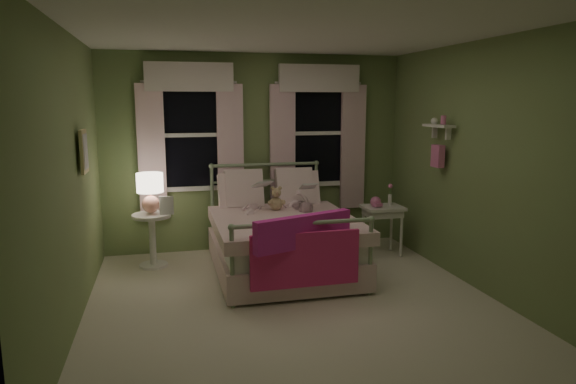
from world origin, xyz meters
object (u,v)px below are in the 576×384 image
object	(u,v)px
teddy_bear	(276,200)
nightstand_right	(383,214)
child_right	(295,183)
nightstand_left	(152,233)
bed	(281,238)
table_lamp	(150,189)
child_left	(251,188)

from	to	relation	value
teddy_bear	nightstand_right	world-z (taller)	teddy_bear
teddy_bear	child_right	bearing A→B (deg)	29.50
nightstand_left	bed	bearing A→B (deg)	-18.33
bed	nightstand_left	world-z (taller)	bed
table_lamp	bed	bearing A→B (deg)	-18.33
nightstand_left	table_lamp	xyz separation A→B (m)	(0.00, -0.00, 0.54)
child_left	nightstand_left	world-z (taller)	child_left
child_right	table_lamp	world-z (taller)	child_right
child_left	nightstand_right	bearing A→B (deg)	-169.34
child_right	teddy_bear	xyz separation A→B (m)	(-0.28, -0.16, -0.18)
teddy_bear	child_left	bearing A→B (deg)	150.50
teddy_bear	table_lamp	world-z (taller)	table_lamp
bed	teddy_bear	world-z (taller)	bed
child_right	nightstand_left	distance (m)	1.84
child_right	nightstand_right	xyz separation A→B (m)	(1.13, -0.15, -0.42)
teddy_bear	table_lamp	distance (m)	1.51
bed	table_lamp	size ratio (longest dim) A/B	4.26
teddy_bear	nightstand_right	distance (m)	1.43
bed	child_left	xyz separation A→B (m)	(-0.28, 0.42, 0.55)
child_right	nightstand_right	bearing A→B (deg)	166.97
child_left	child_right	world-z (taller)	child_right
table_lamp	child_left	bearing A→B (deg)	-3.27
child_right	nightstand_right	distance (m)	1.21
bed	nightstand_right	world-z (taller)	bed
child_left	child_right	size ratio (longest dim) A/B	0.91
child_right	nightstand_left	size ratio (longest dim) A/B	1.23
child_right	table_lamp	distance (m)	1.76
nightstand_left	table_lamp	bearing A→B (deg)	-90.00
nightstand_left	nightstand_right	xyz separation A→B (m)	(2.89, -0.22, 0.13)
child_left	teddy_bear	size ratio (longest dim) A/B	2.44
child_right	teddy_bear	size ratio (longest dim) A/B	2.69
bed	table_lamp	xyz separation A→B (m)	(-1.48, 0.49, 0.57)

